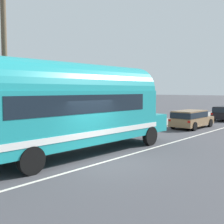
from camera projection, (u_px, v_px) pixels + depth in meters
ground_plane at (102, 163)px, 11.34m from camera, size 300.00×300.00×0.00m
lane_markings at (193, 128)px, 21.47m from camera, size 3.73×80.00×0.01m
sidewalk_slab at (142, 126)px, 22.10m from camera, size 2.71×90.00×0.15m
utility_pole at (4, 56)px, 12.44m from camera, size 1.80×0.24×8.50m
painted_bus at (69, 104)px, 12.25m from camera, size 2.83×11.66×4.12m
car_lead at (191, 118)px, 21.65m from camera, size 1.94×4.29×1.37m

